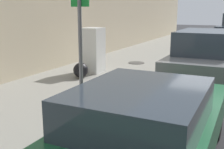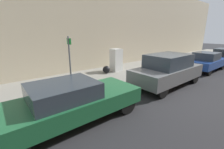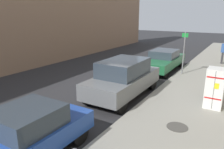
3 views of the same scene
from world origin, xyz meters
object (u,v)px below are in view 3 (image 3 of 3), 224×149
object	(u,v)px
street_sign_post	(184,51)
parked_hatchback_blue	(24,135)
trash_bag	(214,94)
parked_suv_gray	(124,78)
parked_sedan_green	(163,60)
discarded_refrigerator	(215,88)

from	to	relation	value
street_sign_post	parked_hatchback_blue	xyz separation A→B (m)	(1.50, 10.44, -0.88)
street_sign_post	trash_bag	bearing A→B (deg)	122.63
parked_suv_gray	parked_hatchback_blue	world-z (taller)	parked_suv_gray
parked_sedan_green	parked_hatchback_blue	xyz separation A→B (m)	(0.00, 11.18, -0.00)
discarded_refrigerator	parked_sedan_green	xyz separation A→B (m)	(3.84, -5.25, -0.23)
parked_hatchback_blue	parked_suv_gray	bearing A→B (deg)	-90.00
trash_bag	parked_hatchback_blue	bearing A→B (deg)	61.24
street_sign_post	parked_hatchback_blue	world-z (taller)	street_sign_post
trash_bag	parked_hatchback_blue	size ratio (longest dim) A/B	0.13
parked_sedan_green	parked_hatchback_blue	bearing A→B (deg)	90.00
discarded_refrigerator	parked_sedan_green	bearing A→B (deg)	-53.81
parked_suv_gray	street_sign_post	bearing A→B (deg)	-106.78
street_sign_post	parked_suv_gray	world-z (taller)	street_sign_post
discarded_refrigerator	parked_sedan_green	world-z (taller)	discarded_refrigerator
discarded_refrigerator	parked_sedan_green	size ratio (longest dim) A/B	0.34
parked_hatchback_blue	parked_sedan_green	bearing A→B (deg)	-90.00
trash_bag	parked_suv_gray	distance (m)	4.06
discarded_refrigerator	parked_suv_gray	size ratio (longest dim) A/B	0.35
trash_bag	street_sign_post	bearing A→B (deg)	-57.37
street_sign_post	parked_suv_gray	xyz separation A→B (m)	(1.50, 4.97, -0.70)
street_sign_post	parked_hatchback_blue	distance (m)	10.58
street_sign_post	parked_suv_gray	bearing A→B (deg)	73.22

